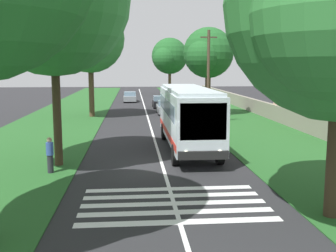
# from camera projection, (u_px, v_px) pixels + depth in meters

# --- Properties ---
(ground) EXTENTS (160.00, 160.00, 0.00)m
(ground) POSITION_uv_depth(u_px,v_px,m) (163.00, 168.00, 20.18)
(ground) COLOR #262628
(grass_verge_left) EXTENTS (120.00, 8.00, 0.04)m
(grass_verge_left) POSITION_uv_depth(u_px,v_px,m) (53.00, 126.00, 34.25)
(grass_verge_left) COLOR #235623
(grass_verge_left) RESTS_ON ground
(grass_verge_right) EXTENTS (120.00, 8.00, 0.04)m
(grass_verge_right) POSITION_uv_depth(u_px,v_px,m) (243.00, 123.00, 35.66)
(grass_verge_right) COLOR #235623
(grass_verge_right) RESTS_ON ground
(centre_line) EXTENTS (110.00, 0.16, 0.01)m
(centre_line) POSITION_uv_depth(u_px,v_px,m) (150.00, 125.00, 34.96)
(centre_line) COLOR silver
(centre_line) RESTS_ON ground
(coach_bus) EXTENTS (11.16, 2.62, 3.73)m
(coach_bus) POSITION_uv_depth(u_px,v_px,m) (187.00, 114.00, 24.30)
(coach_bus) COLOR silver
(coach_bus) RESTS_ON ground
(zebra_crossing) EXTENTS (4.05, 6.80, 0.01)m
(zebra_crossing) POSITION_uv_depth(u_px,v_px,m) (174.00, 203.00, 14.91)
(zebra_crossing) COLOR silver
(zebra_crossing) RESTS_ON ground
(trailing_car_0) EXTENTS (4.30, 1.78, 1.43)m
(trailing_car_0) POSITION_uv_depth(u_px,v_px,m) (166.00, 107.00, 42.88)
(trailing_car_0) COLOR gray
(trailing_car_0) RESTS_ON ground
(trailing_car_1) EXTENTS (4.30, 1.78, 1.43)m
(trailing_car_1) POSITION_uv_depth(u_px,v_px,m) (160.00, 102.00, 49.36)
(trailing_car_1) COLOR black
(trailing_car_1) RESTS_ON ground
(trailing_car_2) EXTENTS (4.30, 1.78, 1.43)m
(trailing_car_2) POSITION_uv_depth(u_px,v_px,m) (130.00, 97.00, 57.24)
(trailing_car_2) COLOR gray
(trailing_car_2) RESTS_ON ground
(roadside_tree_left_0) EXTENTS (8.16, 6.67, 10.97)m
(roadside_tree_left_0) POSITION_uv_depth(u_px,v_px,m) (88.00, 40.00, 39.32)
(roadside_tree_left_0) COLOR #4C3826
(roadside_tree_left_0) RESTS_ON grass_verge_left
(roadside_tree_left_2) EXTENTS (9.21, 7.50, 11.95)m
(roadside_tree_left_2) POSITION_uv_depth(u_px,v_px,m) (48.00, 3.00, 19.43)
(roadside_tree_left_2) COLOR #3D2D1E
(roadside_tree_left_2) RESTS_ON grass_verge_left
(roadside_tree_right_0) EXTENTS (8.95, 7.49, 10.66)m
(roadside_tree_right_0) POSITION_uv_depth(u_px,v_px,m) (336.00, 10.00, 12.71)
(roadside_tree_right_0) COLOR #3D2D1E
(roadside_tree_right_0) RESTS_ON grass_verge_right
(roadside_tree_right_1) EXTENTS (5.83, 5.07, 8.82)m
(roadside_tree_right_1) POSITION_uv_depth(u_px,v_px,m) (207.00, 54.00, 40.56)
(roadside_tree_right_1) COLOR #4C3826
(roadside_tree_right_1) RESTS_ON grass_verge_right
(roadside_tree_right_2) EXTENTS (7.59, 6.35, 9.91)m
(roadside_tree_right_2) POSITION_uv_depth(u_px,v_px,m) (169.00, 57.00, 71.53)
(roadside_tree_right_2) COLOR #4C3826
(roadside_tree_right_2) RESTS_ON grass_verge_right
(utility_pole) EXTENTS (0.24, 1.40, 7.93)m
(utility_pole) POSITION_uv_depth(u_px,v_px,m) (208.00, 76.00, 33.99)
(utility_pole) COLOR #473828
(utility_pole) RESTS_ON grass_verge_right
(roadside_wall) EXTENTS (70.00, 0.40, 1.44)m
(roadside_wall) POSITION_uv_depth(u_px,v_px,m) (263.00, 109.00, 40.78)
(roadside_wall) COLOR gray
(roadside_wall) RESTS_ON grass_verge_right
(pedestrian) EXTENTS (0.34, 0.34, 1.69)m
(pedestrian) POSITION_uv_depth(u_px,v_px,m) (50.00, 155.00, 18.94)
(pedestrian) COLOR #26262D
(pedestrian) RESTS_ON grass_verge_left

